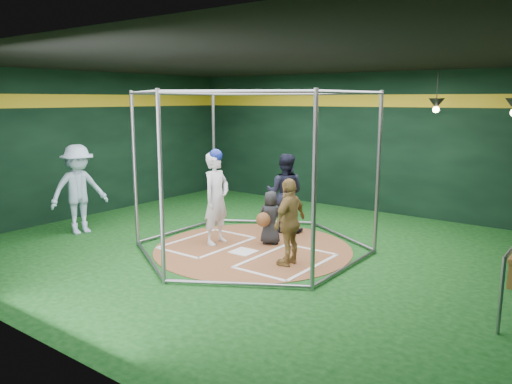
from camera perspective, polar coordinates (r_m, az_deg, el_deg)
The scene contains 13 objects.
room_shell at distance 9.32m, azimuth -0.34°, elevation 3.87°, with size 10.10×9.10×3.53m.
clay_disc at distance 9.68m, azimuth -0.36°, elevation -6.47°, with size 3.80×3.80×0.01m, color brown.
home_plate at distance 9.45m, azimuth -1.46°, elevation -6.82°, with size 0.43×0.43×0.01m, color white.
batter_box_left at distance 10.07m, azimuth -5.56°, elevation -5.76°, with size 1.17×1.77×0.01m.
batter_box_right at distance 8.96m, azimuth 3.56°, elevation -7.83°, with size 1.17×1.77×0.01m.
batting_cage at distance 9.35m, azimuth -0.37°, elevation 2.32°, with size 4.05×4.67×3.00m.
pendant_lamp_near at distance 11.48m, azimuth 19.91°, elevation 9.45°, with size 0.34×0.34×0.90m.
batter_figure at distance 9.82m, azimuth -4.56°, elevation -0.59°, with size 0.46×0.68×1.89m.
visitor_leopard at distance 8.58m, azimuth 3.88°, elevation -3.42°, with size 0.89×0.37×1.52m, color tan.
catcher_figure at distance 9.83m, azimuth 1.59°, elevation -2.95°, with size 0.61×0.64×1.06m.
umpire at distance 10.72m, azimuth 3.32°, elevation -0.10°, with size 0.82×0.64×1.69m, color black.
bystander_blue at distance 11.24m, azimuth -19.61°, elevation 0.28°, with size 1.23×0.71×1.90m, color #A2BDD7.
steel_railing at distance 7.32m, azimuth 27.14°, elevation -7.95°, with size 0.05×1.15×0.99m.
Camera 1 is at (5.59, -7.37, 2.85)m, focal length 35.00 mm.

